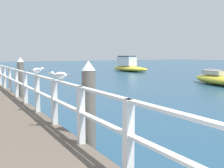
# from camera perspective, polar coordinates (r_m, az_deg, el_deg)

# --- Properties ---
(pier_railing) EXTENTS (0.12, 22.29, 1.07)m
(pier_railing) POSITION_cam_1_polar(r_m,az_deg,el_deg) (12.55, -21.08, 1.44)
(pier_railing) COLOR white
(pier_railing) RESTS_ON pier_deck
(dock_piling_near) EXTENTS (0.29, 0.29, 1.95)m
(dock_piling_near) POSITION_cam_1_polar(r_m,az_deg,el_deg) (5.53, -4.99, -5.02)
(dock_piling_near) COLOR #6B6056
(dock_piling_near) RESTS_ON ground_plane
(dock_piling_far) EXTENTS (0.29, 0.29, 1.95)m
(dock_piling_far) POSITION_cam_1_polar(r_m,az_deg,el_deg) (12.11, -18.91, 0.88)
(dock_piling_far) COLOR #6B6056
(dock_piling_far) RESTS_ON ground_plane
(seagull_foreground) EXTENTS (0.45, 0.25, 0.21)m
(seagull_foreground) POSITION_cam_1_polar(r_m,az_deg,el_deg) (5.87, -11.05, 1.92)
(seagull_foreground) COLOR white
(seagull_foreground) RESTS_ON pier_railing
(seagull_background) EXTENTS (0.46, 0.24, 0.21)m
(seagull_background) POSITION_cam_1_polar(r_m,az_deg,el_deg) (7.81, -15.75, 2.89)
(seagull_background) COLOR white
(seagull_background) RESTS_ON pier_railing
(boat_0) EXTENTS (2.98, 5.63, 6.98)m
(boat_0) POSITION_cam_1_polar(r_m,az_deg,el_deg) (19.44, 22.34, 0.99)
(boat_0) COLOR gold
(boat_0) RESTS_ON ground_plane
(boat_2) EXTENTS (2.44, 6.21, 1.89)m
(boat_2) POSITION_cam_1_polar(r_m,az_deg,el_deg) (32.44, 3.59, 3.83)
(boat_2) COLOR gold
(boat_2) RESTS_ON ground_plane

